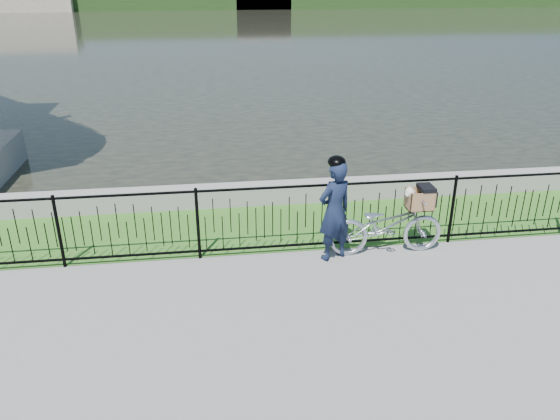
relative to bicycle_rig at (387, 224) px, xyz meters
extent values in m
plane|color=gray|center=(-1.87, -1.40, -0.48)|extent=(120.00, 120.00, 0.00)
cube|color=#376D22|center=(-1.87, 1.20, -0.48)|extent=(60.00, 2.00, 0.01)
plane|color=#28281E|center=(-1.87, 31.60, -0.48)|extent=(120.00, 120.00, 0.00)
cube|color=gray|center=(-1.87, 2.20, -0.28)|extent=(60.00, 0.30, 0.40)
imported|color=silver|center=(-0.01, 0.00, -0.01)|extent=(1.78, 0.62, 0.94)
cube|color=black|center=(0.48, 0.00, 0.24)|extent=(0.38, 0.18, 0.02)
cube|color=olive|center=(0.48, 0.00, 0.25)|extent=(0.39, 0.29, 0.01)
cube|color=olive|center=(0.48, 0.14, 0.39)|extent=(0.39, 0.02, 0.30)
cube|color=olive|center=(0.48, -0.14, 0.39)|extent=(0.39, 0.02, 0.30)
cube|color=olive|center=(0.67, 0.00, 0.39)|extent=(0.01, 0.29, 0.30)
cube|color=olive|center=(0.30, 0.00, 0.39)|extent=(0.01, 0.29, 0.30)
cube|color=black|center=(0.57, 0.00, 0.57)|extent=(0.21, 0.31, 0.06)
cube|color=black|center=(0.69, 0.00, 0.42)|extent=(0.02, 0.31, 0.24)
ellipsoid|color=silver|center=(0.46, 0.00, 0.37)|extent=(0.31, 0.22, 0.20)
sphere|color=silver|center=(0.31, -0.02, 0.52)|extent=(0.15, 0.15, 0.15)
sphere|color=silver|center=(0.26, -0.04, 0.49)|extent=(0.07, 0.07, 0.07)
sphere|color=black|center=(0.23, -0.05, 0.49)|extent=(0.02, 0.02, 0.02)
cone|color=#AA8447|center=(0.31, 0.04, 0.58)|extent=(0.06, 0.08, 0.08)
cone|color=#AA8447|center=(0.33, -0.06, 0.58)|extent=(0.06, 0.08, 0.08)
imported|color=#121B33|center=(-0.85, -0.06, 0.30)|extent=(0.67, 0.58, 1.56)
ellipsoid|color=black|center=(-0.85, -0.06, 1.06)|extent=(0.26, 0.29, 0.18)
camera|label=1|loc=(-2.64, -7.27, 3.59)|focal=35.00mm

